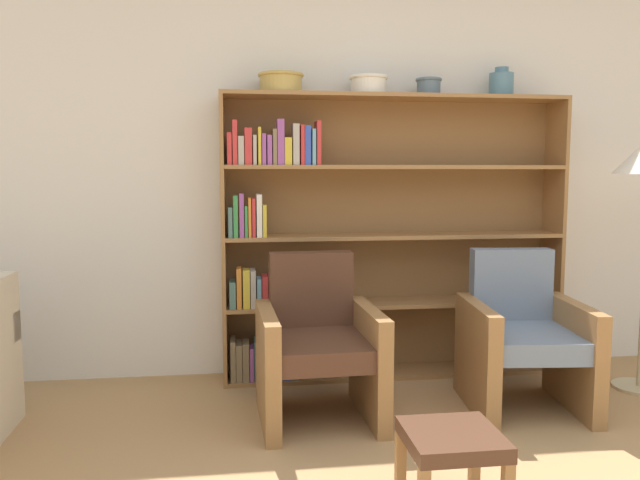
% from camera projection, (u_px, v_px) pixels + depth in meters
% --- Properties ---
extents(wall_back, '(12.00, 0.06, 2.75)m').
position_uv_depth(wall_back, '(379.00, 168.00, 4.22)').
color(wall_back, silver).
rests_on(wall_back, ground).
extents(bookshelf, '(2.24, 0.30, 1.84)m').
position_uv_depth(bookshelf, '(363.00, 240.00, 4.09)').
color(bookshelf, olive).
rests_on(bookshelf, ground).
extents(bowl_sage, '(0.29, 0.29, 0.12)m').
position_uv_depth(bowl_sage, '(281.00, 82.00, 3.89)').
color(bowl_sage, tan).
rests_on(bowl_sage, bookshelf).
extents(bowl_slate, '(0.25, 0.25, 0.12)m').
position_uv_depth(bowl_slate, '(369.00, 84.00, 3.96)').
color(bowl_slate, silver).
rests_on(bowl_slate, bookshelf).
extents(bowl_stoneware, '(0.17, 0.17, 0.11)m').
position_uv_depth(bowl_stoneware, '(429.00, 86.00, 4.01)').
color(bowl_stoneware, slate).
rests_on(bowl_stoneware, bookshelf).
extents(vase_tall, '(0.16, 0.16, 0.19)m').
position_uv_depth(vase_tall, '(501.00, 84.00, 4.08)').
color(vase_tall, slate).
rests_on(vase_tall, bookshelf).
extents(armchair_leather, '(0.67, 0.70, 0.89)m').
position_uv_depth(armchair_leather, '(317.00, 346.00, 3.43)').
color(armchair_leather, olive).
rests_on(armchair_leather, ground).
extents(armchair_cushioned, '(0.70, 0.74, 0.89)m').
position_uv_depth(armchair_cushioned, '(522.00, 339.00, 3.59)').
color(armchair_cushioned, olive).
rests_on(armchair_cushioned, ground).
extents(footstool, '(0.36, 0.36, 0.36)m').
position_uv_depth(footstool, '(452.00, 448.00, 2.39)').
color(footstool, olive).
rests_on(footstool, ground).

